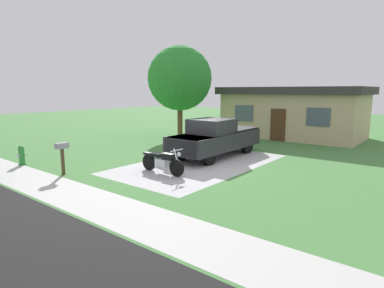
% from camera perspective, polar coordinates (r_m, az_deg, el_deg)
% --- Properties ---
extents(ground_plane, '(80.00, 80.00, 0.00)m').
position_cam_1_polar(ground_plane, '(14.52, 1.48, -3.52)').
color(ground_plane, '#467D3E').
extents(driveway_pad, '(4.66, 8.33, 0.01)m').
position_cam_1_polar(driveway_pad, '(14.52, 1.48, -3.51)').
color(driveway_pad, '#B4B4B4').
rests_on(driveway_pad, ground).
extents(sidewalk_strip, '(36.00, 1.80, 0.01)m').
position_cam_1_polar(sidewalk_strip, '(10.55, -18.83, -9.06)').
color(sidewalk_strip, beige).
rests_on(sidewalk_strip, ground).
extents(motorcycle, '(2.21, 0.70, 1.09)m').
position_cam_1_polar(motorcycle, '(12.84, -5.24, -3.13)').
color(motorcycle, black).
rests_on(motorcycle, ground).
extents(pickup_truck, '(2.05, 5.65, 1.90)m').
position_cam_1_polar(pickup_truck, '(16.10, 4.39, 1.18)').
color(pickup_truck, black).
rests_on(pickup_truck, ground).
extents(fire_hydrant, '(0.32, 0.40, 0.87)m').
position_cam_1_polar(fire_hydrant, '(16.09, -27.95, -1.81)').
color(fire_hydrant, '#2D8C38').
rests_on(fire_hydrant, ground).
extents(mailbox, '(0.26, 0.48, 1.26)m').
position_cam_1_polar(mailbox, '(13.48, -22.04, -0.99)').
color(mailbox, '#4C3823').
rests_on(mailbox, ground).
extents(shade_tree, '(4.42, 4.42, 6.30)m').
position_cam_1_polar(shade_tree, '(22.62, -2.18, 11.52)').
color(shade_tree, brown).
rests_on(shade_tree, ground).
extents(neighbor_house, '(9.60, 5.60, 3.50)m').
position_cam_1_polar(neighbor_house, '(23.92, 17.48, 5.50)').
color(neighbor_house, tan).
rests_on(neighbor_house, ground).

